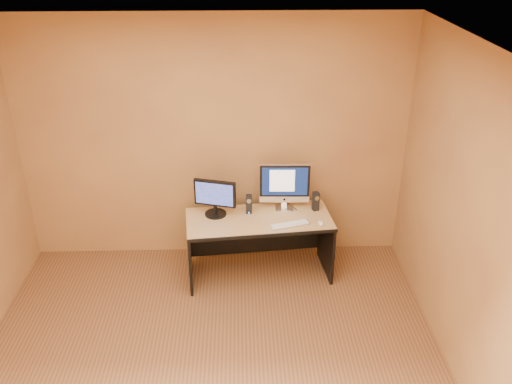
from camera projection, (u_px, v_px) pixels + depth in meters
floor at (210, 384)px, 4.38m from camera, size 4.00×4.00×0.00m
walls at (203, 248)px, 3.79m from camera, size 4.00×4.00×2.60m
ceiling at (194, 63)px, 3.20m from camera, size 4.00×4.00×0.00m
desk at (259, 247)px, 5.58m from camera, size 1.51×0.78×0.67m
imac at (285, 187)px, 5.50m from camera, size 0.52×0.21×0.50m
second_monitor at (215, 198)px, 5.41m from camera, size 0.48×0.33×0.38m
speaker_left at (249, 204)px, 5.49m from camera, size 0.07×0.07×0.20m
speaker_right at (316, 201)px, 5.54m from camera, size 0.08×0.08×0.20m
keyboard at (290, 224)px, 5.30m from camera, size 0.40×0.21×0.02m
mouse at (321, 223)px, 5.31m from camera, size 0.05×0.09×0.03m
cable_a at (292, 206)px, 5.65m from camera, size 0.10×0.18×0.01m
cable_b at (283, 205)px, 5.67m from camera, size 0.05×0.16×0.01m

